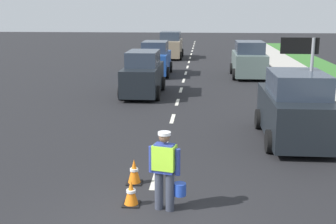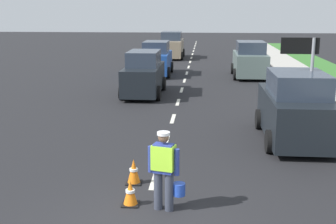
# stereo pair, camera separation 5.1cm
# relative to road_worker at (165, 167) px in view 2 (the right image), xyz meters

# --- Properties ---
(ground_plane) EXTENTS (96.00, 96.00, 0.00)m
(ground_plane) POSITION_rel_road_worker_xyz_m (-0.40, 19.95, -0.93)
(ground_plane) COLOR black
(lane_center_line) EXTENTS (0.14, 46.40, 0.01)m
(lane_center_line) POSITION_rel_road_worker_xyz_m (-0.40, 24.15, -0.93)
(lane_center_line) COLOR silver
(lane_center_line) RESTS_ON ground
(road_worker) EXTENTS (0.77, 0.38, 1.67)m
(road_worker) POSITION_rel_road_worker_xyz_m (0.00, 0.00, 0.00)
(road_worker) COLOR #383D4C
(road_worker) RESTS_ON ground
(lane_direction_sign) EXTENTS (1.16, 0.11, 3.20)m
(lane_direction_sign) POSITION_rel_road_worker_xyz_m (3.82, 5.42, 1.48)
(lane_direction_sign) COLOR gray
(lane_direction_sign) RESTS_ON ground
(traffic_cone_near) EXTENTS (0.36, 0.36, 0.55)m
(traffic_cone_near) POSITION_rel_road_worker_xyz_m (-0.75, 0.16, -0.66)
(traffic_cone_near) COLOR black
(traffic_cone_near) RESTS_ON ground
(traffic_cone_far) EXTENTS (0.36, 0.36, 0.60)m
(traffic_cone_far) POSITION_rel_road_worker_xyz_m (-0.87, 1.33, -0.63)
(traffic_cone_far) COLOR black
(traffic_cone_far) RESTS_ON ground
(car_oncoming_second) EXTENTS (1.95, 3.97, 2.08)m
(car_oncoming_second) POSITION_rel_road_worker_xyz_m (-2.28, 18.73, 0.04)
(car_oncoming_second) COLOR #1E4799
(car_oncoming_second) RESTS_ON ground
(car_oncoming_third) EXTENTS (2.05, 4.25, 2.19)m
(car_oncoming_third) POSITION_rel_road_worker_xyz_m (-2.05, 28.22, 0.09)
(car_oncoming_third) COLOR gray
(car_oncoming_third) RESTS_ON ground
(car_parked_curbside) EXTENTS (2.09, 4.23, 2.18)m
(car_parked_curbside) POSITION_rel_road_worker_xyz_m (3.60, 5.20, 0.09)
(car_parked_curbside) COLOR black
(car_parked_curbside) RESTS_ON ground
(car_oncoming_lead) EXTENTS (1.87, 4.16, 2.10)m
(car_oncoming_lead) POSITION_rel_road_worker_xyz_m (-2.15, 12.27, 0.04)
(car_oncoming_lead) COLOR black
(car_oncoming_lead) RESTS_ON ground
(car_parked_far) EXTENTS (2.08, 4.12, 2.15)m
(car_parked_far) POSITION_rel_road_worker_xyz_m (3.46, 18.34, 0.07)
(car_parked_far) COLOR slate
(car_parked_far) RESTS_ON ground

